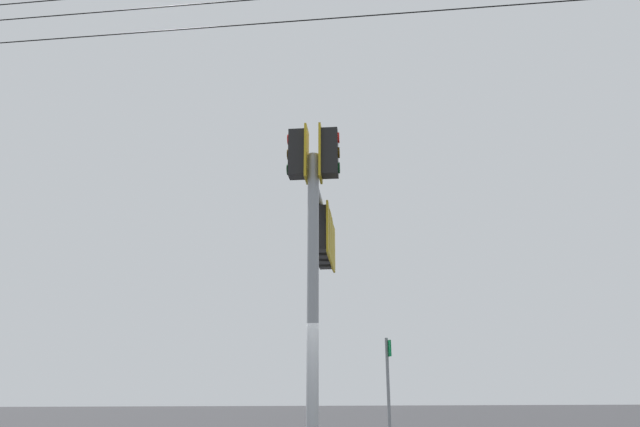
% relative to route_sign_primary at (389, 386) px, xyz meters
% --- Properties ---
extents(signal_mast_assembly, '(3.73, 1.19, 6.08)m').
position_rel_route_sign_primary_xyz_m(signal_mast_assembly, '(1.95, -1.65, 2.85)').
color(signal_mast_assembly, gray).
rests_on(signal_mast_assembly, ground).
extents(route_sign_primary, '(0.30, 0.11, 2.51)m').
position_rel_route_sign_primary_xyz_m(route_sign_primary, '(0.00, 0.00, 0.00)').
color(route_sign_primary, slate).
rests_on(route_sign_primary, ground).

